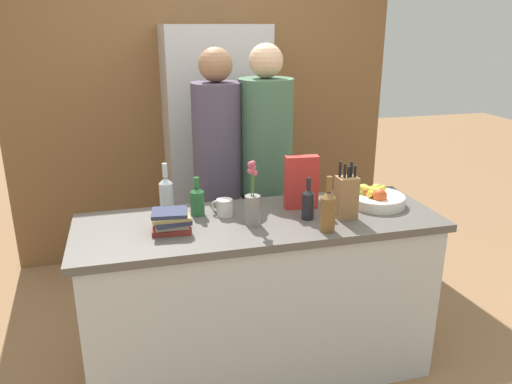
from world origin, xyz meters
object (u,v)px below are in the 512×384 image
(cereal_box, at_px, (301,182))
(bottle_water, at_px, (308,203))
(coffee_mug, at_px, (224,207))
(bottle_vinegar, at_px, (166,195))
(person_at_sink, at_px, (218,171))
(fruit_bowl, at_px, (376,198))
(knife_block, at_px, (346,197))
(person_in_blue, at_px, (265,169))
(bottle_wine, at_px, (197,200))
(book_stack, at_px, (171,221))
(bottle_oil, at_px, (328,210))
(flower_vase, at_px, (253,203))
(refrigerator, at_px, (216,153))

(cereal_box, distance_m, bottle_water, 0.17)
(coffee_mug, xyz_separation_m, bottle_vinegar, (-0.28, 0.09, 0.07))
(coffee_mug, bearing_deg, person_at_sink, 82.39)
(fruit_bowl, bearing_deg, knife_block, -150.50)
(knife_block, xyz_separation_m, person_in_blue, (-0.23, 0.71, -0.03))
(bottle_wine, xyz_separation_m, bottle_water, (0.54, -0.20, 0.01))
(book_stack, relative_size, bottle_oil, 0.71)
(flower_vase, xyz_separation_m, person_in_blue, (0.26, 0.68, -0.03))
(cereal_box, height_order, coffee_mug, cereal_box)
(flower_vase, height_order, bottle_water, flower_vase)
(refrigerator, height_order, bottle_wine, refrigerator)
(flower_vase, bearing_deg, knife_block, -3.95)
(bottle_oil, xyz_separation_m, bottle_vinegar, (-0.72, 0.41, 0.00))
(bottle_water, height_order, person_at_sink, person_at_sink)
(knife_block, height_order, cereal_box, knife_block)
(knife_block, distance_m, person_at_sink, 0.91)
(coffee_mug, xyz_separation_m, person_in_blue, (0.37, 0.52, 0.04))
(cereal_box, bearing_deg, flower_vase, -152.21)
(knife_block, relative_size, bottle_wine, 1.46)
(flower_vase, xyz_separation_m, book_stack, (-0.40, 0.01, -0.06))
(cereal_box, height_order, person_in_blue, person_in_blue)
(flower_vase, relative_size, bottle_wine, 1.62)
(bottle_wine, distance_m, person_in_blue, 0.69)
(refrigerator, height_order, book_stack, refrigerator)
(refrigerator, xyz_separation_m, knife_block, (0.41, -1.45, 0.10))
(bottle_oil, xyz_separation_m, bottle_wine, (-0.57, 0.38, -0.03))
(book_stack, distance_m, bottle_wine, 0.25)
(refrigerator, relative_size, bottle_wine, 9.09)
(person_at_sink, bearing_deg, bottle_vinegar, -116.86)
(book_stack, xyz_separation_m, bottle_wine, (0.15, 0.19, 0.03))
(refrigerator, distance_m, bottle_water, 1.43)
(person_in_blue, bearing_deg, flower_vase, -82.67)
(bottle_vinegar, bearing_deg, book_stack, -90.22)
(cereal_box, bearing_deg, person_in_blue, 95.99)
(fruit_bowl, bearing_deg, refrigerator, 116.51)
(bottle_oil, distance_m, person_at_sink, 0.95)
(cereal_box, height_order, book_stack, cereal_box)
(book_stack, bearing_deg, flower_vase, -1.57)
(bottle_oil, relative_size, bottle_water, 1.25)
(flower_vase, bearing_deg, fruit_bowl, 8.20)
(bottle_vinegar, relative_size, person_at_sink, 0.16)
(refrigerator, height_order, coffee_mug, refrigerator)
(bottle_vinegar, height_order, person_at_sink, person_at_sink)
(refrigerator, xyz_separation_m, bottle_vinegar, (-0.47, -1.17, 0.09))
(bottle_water, bearing_deg, bottle_vinegar, 160.83)
(fruit_bowl, height_order, knife_block, knife_block)
(coffee_mug, distance_m, bottle_vinegar, 0.30)
(cereal_box, bearing_deg, bottle_wine, 176.03)
(knife_block, bearing_deg, bottle_oil, -138.48)
(knife_block, bearing_deg, bottle_vinegar, 162.70)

